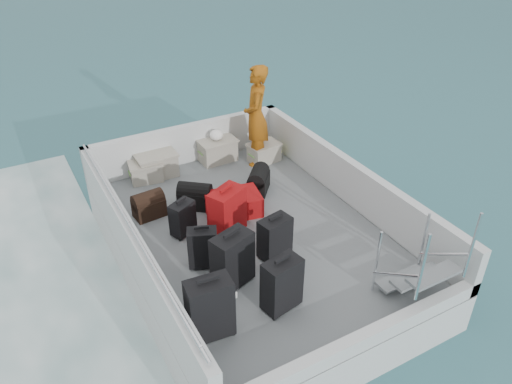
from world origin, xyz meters
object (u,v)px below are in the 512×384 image
(crate_1, at_px, (157,165))
(suitcase_0, at_px, (210,309))
(crate_2, at_px, (217,151))
(suitcase_1, at_px, (203,248))
(crate_0, at_px, (146,172))
(passenger, at_px, (256,116))
(suitcase_6, at_px, (275,238))
(suitcase_8, at_px, (233,204))
(suitcase_3, at_px, (282,285))
(crate_3, at_px, (264,153))
(suitcase_5, at_px, (227,212))
(suitcase_4, at_px, (232,260))
(suitcase_2, at_px, (183,219))

(crate_1, bearing_deg, suitcase_0, -100.38)
(crate_2, bearing_deg, suitcase_1, -118.85)
(crate_0, distance_m, passenger, 2.09)
(crate_0, bearing_deg, suitcase_0, -97.31)
(suitcase_0, bearing_deg, crate_2, 69.20)
(suitcase_6, bearing_deg, passenger, 54.66)
(suitcase_8, relative_size, crate_0, 1.58)
(suitcase_6, height_order, crate_1, suitcase_6)
(suitcase_0, bearing_deg, suitcase_3, 4.06)
(crate_3, bearing_deg, suitcase_5, -133.41)
(suitcase_4, bearing_deg, suitcase_3, -81.56)
(suitcase_1, relative_size, suitcase_3, 0.83)
(crate_2, bearing_deg, suitcase_2, -127.82)
(suitcase_6, xyz_separation_m, crate_2, (0.49, 2.84, -0.11))
(suitcase_8, xyz_separation_m, crate_1, (-0.63, 1.65, 0.03))
(suitcase_2, distance_m, crate_3, 2.48)
(crate_3, bearing_deg, suitcase_4, -126.78)
(suitcase_3, relative_size, crate_0, 1.35)
(suitcase_3, distance_m, suitcase_6, 0.96)
(suitcase_4, relative_size, suitcase_5, 1.03)
(suitcase_0, xyz_separation_m, suitcase_6, (1.32, 0.84, -0.08))
(crate_1, distance_m, passenger, 1.90)
(suitcase_2, distance_m, suitcase_6, 1.39)
(suitcase_3, distance_m, suitcase_8, 2.09)
(suitcase_0, distance_m, suitcase_4, 0.87)
(crate_1, bearing_deg, crate_0, -162.01)
(suitcase_1, distance_m, suitcase_8, 1.28)
(suitcase_4, bearing_deg, suitcase_6, -1.39)
(crate_2, height_order, passenger, passenger)
(suitcase_5, relative_size, passenger, 0.40)
(suitcase_4, distance_m, crate_2, 3.28)
(suitcase_0, xyz_separation_m, crate_0, (0.46, 3.60, -0.23))
(suitcase_5, bearing_deg, suitcase_1, -166.16)
(suitcase_1, height_order, suitcase_2, suitcase_1)
(crate_3, bearing_deg, suitcase_3, -116.64)
(crate_2, bearing_deg, suitcase_8, -107.21)
(suitcase_0, height_order, passenger, passenger)
(suitcase_1, bearing_deg, suitcase_8, 69.05)
(passenger, bearing_deg, suitcase_5, -11.05)
(suitcase_3, bearing_deg, suitcase_1, 103.03)
(suitcase_0, distance_m, suitcase_8, 2.41)
(suitcase_6, bearing_deg, suitcase_2, 118.01)
(suitcase_2, bearing_deg, crate_3, 5.57)
(suitcase_8, bearing_deg, suitcase_0, 157.92)
(passenger, bearing_deg, crate_2, -95.47)
(suitcase_2, height_order, suitcase_3, suitcase_3)
(suitcase_1, distance_m, crate_1, 2.57)
(suitcase_8, xyz_separation_m, passenger, (1.09, 1.25, 0.73))
(suitcase_2, distance_m, crate_1, 1.78)
(suitcase_4, height_order, suitcase_6, suitcase_4)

